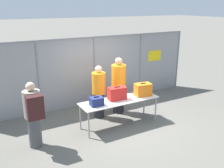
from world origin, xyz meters
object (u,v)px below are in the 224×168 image
object	(u,v)px
suitcase_orange	(143,90)
traveler_hooded	(33,113)
inspection_table	(119,102)
suitcase_red	(117,93)
security_worker_far	(99,91)
suitcase_navy	(96,101)
utility_trailer	(85,73)
security_worker_near	(119,85)

from	to	relation	value
suitcase_orange	traveler_hooded	size ratio (longest dim) A/B	0.31
inspection_table	suitcase_red	size ratio (longest dim) A/B	4.34
suitcase_red	security_worker_far	world-z (taller)	security_worker_far
suitcase_navy	traveler_hooded	distance (m)	1.63
inspection_table	security_worker_far	world-z (taller)	security_worker_far
suitcase_red	traveler_hooded	distance (m)	2.33
suitcase_orange	utility_trailer	xyz separation A→B (m)	(0.06, 4.43, -0.57)
suitcase_red	security_worker_near	bearing A→B (deg)	56.47
suitcase_orange	security_worker_near	xyz separation A→B (m)	(-0.35, 0.81, -0.02)
traveler_hooded	security_worker_far	xyz separation A→B (m)	(2.10, 0.79, -0.06)
suitcase_red	utility_trailer	distance (m)	4.46
suitcase_red	traveler_hooded	world-z (taller)	traveler_hooded
inspection_table	utility_trailer	world-z (taller)	inspection_table
suitcase_navy	security_worker_far	size ratio (longest dim) A/B	0.22
suitcase_red	security_worker_far	distance (m)	0.74
suitcase_orange	security_worker_near	world-z (taller)	security_worker_near
suitcase_navy	suitcase_red	world-z (taller)	suitcase_red
inspection_table	traveler_hooded	world-z (taller)	traveler_hooded
suitcase_orange	traveler_hooded	distance (m)	3.15
inspection_table	security_worker_near	xyz separation A→B (m)	(0.43, 0.77, 0.21)
suitcase_red	security_worker_near	xyz separation A→B (m)	(0.47, 0.71, -0.02)
suitcase_navy	suitcase_orange	distance (m)	1.52
utility_trailer	traveler_hooded	bearing A→B (deg)	-125.91
traveler_hooded	utility_trailer	xyz separation A→B (m)	(3.21, 4.43, -0.52)
suitcase_navy	utility_trailer	world-z (taller)	suitcase_navy
traveler_hooded	security_worker_near	world-z (taller)	security_worker_near
suitcase_red	inspection_table	bearing A→B (deg)	-53.63
inspection_table	security_worker_far	distance (m)	0.81
suitcase_red	utility_trailer	size ratio (longest dim) A/B	0.12
suitcase_navy	security_worker_near	bearing A→B (deg)	35.09
inspection_table	security_worker_near	world-z (taller)	security_worker_near
suitcase_orange	utility_trailer	bearing A→B (deg)	89.20
security_worker_far	utility_trailer	distance (m)	3.83
inspection_table	security_worker_far	size ratio (longest dim) A/B	1.41
traveler_hooded	security_worker_near	size ratio (longest dim) A/B	0.92
inspection_table	security_worker_near	bearing A→B (deg)	60.95
security_worker_near	suitcase_orange	bearing A→B (deg)	106.90
suitcase_red	suitcase_navy	bearing A→B (deg)	-171.27
traveler_hooded	suitcase_navy	bearing A→B (deg)	-5.75
suitcase_navy	security_worker_near	world-z (taller)	security_worker_near
suitcase_red	security_worker_near	distance (m)	0.86
security_worker_far	inspection_table	bearing A→B (deg)	135.62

